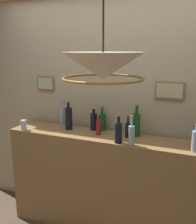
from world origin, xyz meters
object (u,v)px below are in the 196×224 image
(liquor_bottle_amaro, at_px, (195,141))
(liquor_bottle_sherry, at_px, (136,124))
(liquor_bottle_scotch, at_px, (94,121))
(glass_tumbler_rocks, at_px, (24,125))
(liquor_bottle_rum, at_px, (99,127))
(pendant_lamp, at_px, (103,67))
(liquor_bottle_bourbon, at_px, (118,132))
(liquor_bottle_vermouth, at_px, (69,118))
(liquor_bottle_gin, at_px, (128,129))
(liquor_bottle_port, at_px, (132,134))
(liquor_bottle_rye, at_px, (62,116))
(liquor_bottle_whiskey, at_px, (102,122))

(liquor_bottle_amaro, xyz_separation_m, liquor_bottle_sherry, (-0.56, 0.20, 0.03))
(liquor_bottle_scotch, relative_size, glass_tumbler_rocks, 2.28)
(liquor_bottle_rum, xyz_separation_m, pendant_lamp, (0.36, -0.79, 0.66))
(liquor_bottle_bourbon, height_order, liquor_bottle_vermouth, liquor_bottle_vermouth)
(liquor_bottle_scotch, bearing_deg, liquor_bottle_rum, -49.98)
(liquor_bottle_gin, height_order, liquor_bottle_port, liquor_bottle_port)
(liquor_bottle_rye, bearing_deg, liquor_bottle_scotch, -0.30)
(liquor_bottle_port, bearing_deg, liquor_bottle_gin, 115.29)
(liquor_bottle_rum, relative_size, glass_tumbler_rocks, 2.03)
(liquor_bottle_bourbon, bearing_deg, liquor_bottle_gin, 79.17)
(liquor_bottle_amaro, height_order, liquor_bottle_vermouth, liquor_bottle_vermouth)
(liquor_bottle_vermouth, bearing_deg, pendant_lamp, -49.06)
(liquor_bottle_rum, bearing_deg, liquor_bottle_sherry, 16.90)
(liquor_bottle_sherry, height_order, pendant_lamp, pendant_lamp)
(liquor_bottle_scotch, relative_size, liquor_bottle_amaro, 1.04)
(liquor_bottle_port, bearing_deg, liquor_bottle_bourbon, 174.46)
(liquor_bottle_bourbon, xyz_separation_m, liquor_bottle_sherry, (0.10, 0.25, 0.02))
(liquor_bottle_gin, height_order, liquor_bottle_whiskey, liquor_bottle_whiskey)
(liquor_bottle_amaro, relative_size, liquor_bottle_whiskey, 0.92)
(glass_tumbler_rocks, bearing_deg, liquor_bottle_sherry, 12.88)
(glass_tumbler_rocks, bearing_deg, liquor_bottle_vermouth, 25.39)
(liquor_bottle_bourbon, relative_size, liquor_bottle_port, 0.95)
(liquor_bottle_bourbon, xyz_separation_m, liquor_bottle_rye, (-0.76, 0.28, 0.01))
(liquor_bottle_rum, bearing_deg, liquor_bottle_amaro, -5.84)
(liquor_bottle_sherry, relative_size, liquor_bottle_port, 1.19)
(liquor_bottle_sherry, distance_m, liquor_bottle_whiskey, 0.38)
(liquor_bottle_rye, bearing_deg, liquor_bottle_port, -18.22)
(liquor_bottle_amaro, distance_m, liquor_bottle_rye, 1.44)
(liquor_bottle_amaro, bearing_deg, liquor_bottle_gin, 167.98)
(liquor_bottle_vermouth, bearing_deg, liquor_bottle_whiskey, 16.40)
(liquor_bottle_scotch, distance_m, liquor_bottle_vermouth, 0.27)
(liquor_bottle_vermouth, xyz_separation_m, glass_tumbler_rocks, (-0.44, -0.21, -0.07))
(liquor_bottle_amaro, distance_m, liquor_bottle_vermouth, 1.30)
(liquor_bottle_amaro, height_order, glass_tumbler_rocks, liquor_bottle_amaro)
(liquor_bottle_sherry, height_order, glass_tumbler_rocks, liquor_bottle_sherry)
(liquor_bottle_amaro, xyz_separation_m, liquor_bottle_vermouth, (-1.29, 0.14, 0.03))
(liquor_bottle_bourbon, relative_size, liquor_bottle_amaro, 1.10)
(liquor_bottle_gin, xyz_separation_m, liquor_bottle_port, (0.09, -0.20, 0.02))
(liquor_bottle_whiskey, bearing_deg, liquor_bottle_vermouth, -163.60)
(liquor_bottle_rye, distance_m, liquor_bottle_rum, 0.52)
(liquor_bottle_gin, xyz_separation_m, liquor_bottle_amaro, (0.63, -0.13, 0.02))
(liquor_bottle_sherry, bearing_deg, liquor_bottle_rum, -163.10)
(liquor_bottle_scotch, bearing_deg, liquor_bottle_sherry, -2.95)
(liquor_bottle_whiskey, height_order, liquor_bottle_vermouth, liquor_bottle_vermouth)
(liquor_bottle_amaro, distance_m, liquor_bottle_rum, 0.93)
(liquor_bottle_rum, distance_m, liquor_bottle_port, 0.42)
(liquor_bottle_port, bearing_deg, liquor_bottle_vermouth, 164.68)
(liquor_bottle_gin, bearing_deg, liquor_bottle_sherry, 46.33)
(liquor_bottle_amaro, distance_m, liquor_bottle_whiskey, 0.97)
(liquor_bottle_rum, xyz_separation_m, liquor_bottle_port, (0.39, -0.16, 0.02))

